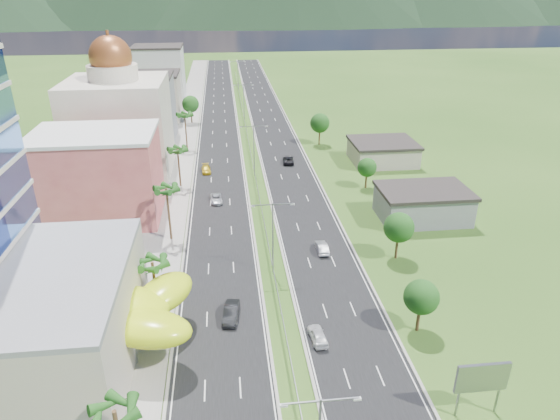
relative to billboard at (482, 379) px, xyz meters
name	(u,v)px	position (x,y,z in m)	size (l,w,h in m)	color
ground	(281,314)	(-17.00, 18.00, -4.42)	(500.00, 500.00, 0.00)	#2D5119
road_left	(219,127)	(-24.50, 108.00, -4.40)	(11.00, 260.00, 0.04)	black
road_right	(271,125)	(-9.50, 108.00, -4.40)	(11.00, 260.00, 0.04)	black
sidewalk_left	(186,127)	(-34.00, 108.00, -4.36)	(7.00, 260.00, 0.12)	gray
median_guardrail	(249,142)	(-17.00, 89.99, -3.80)	(0.10, 216.06, 0.76)	gray
streetlight_median_b	(273,231)	(-17.00, 28.00, 2.33)	(6.04, 0.25, 11.00)	gray
streetlight_median_c	(254,145)	(-17.00, 68.00, 2.33)	(6.04, 0.25, 11.00)	gray
streetlight_median_d	(244,99)	(-17.00, 113.00, 2.33)	(6.04, 0.25, 11.00)	gray
streetlight_median_e	(238,73)	(-17.00, 158.00, 2.33)	(6.04, 0.25, 11.00)	gray
lime_canopy	(107,312)	(-37.00, 14.00, 0.57)	(18.00, 15.00, 7.40)	#C4DF15
pink_shophouse	(99,178)	(-45.00, 50.00, 3.08)	(20.00, 15.00, 15.00)	#C35054
domed_building	(119,121)	(-45.00, 73.00, 6.93)	(20.00, 20.00, 28.70)	beige
midrise_grey	(142,109)	(-44.00, 98.00, 3.58)	(16.00, 15.00, 16.00)	gray
midrise_beige	(153,97)	(-44.00, 120.00, 2.08)	(16.00, 15.00, 13.00)	#BDAF9C
midrise_white	(160,75)	(-44.00, 143.00, 4.58)	(16.00, 15.00, 18.00)	silver
billboard	(482,379)	(0.00, 0.00, 0.00)	(5.20, 0.35, 6.20)	gray
shed_near	(423,205)	(11.00, 43.00, -1.92)	(15.00, 10.00, 5.00)	gray
shed_far	(383,153)	(13.00, 73.00, -2.22)	(14.00, 12.00, 4.40)	#BDAF9C
palm_tree_a	(115,416)	(-32.50, -4.00, 3.60)	(3.60, 3.60, 9.10)	#47301C
palm_tree_b	(153,265)	(-32.50, 20.00, 2.64)	(3.60, 3.60, 8.10)	#47301C
palm_tree_c	(167,191)	(-32.50, 40.00, 4.08)	(3.60, 3.60, 9.60)	#47301C
palm_tree_d	(178,151)	(-32.50, 63.00, 3.12)	(3.60, 3.60, 8.60)	#47301C
palm_tree_e	(185,116)	(-32.50, 88.00, 3.89)	(3.60, 3.60, 9.40)	#47301C
leafy_tree_lfar	(191,104)	(-32.50, 113.00, 1.16)	(4.90, 4.90, 8.05)	#47301C
leafy_tree_ra	(421,297)	(-1.00, 13.00, 0.35)	(4.20, 4.20, 6.90)	#47301C
leafy_tree_rb	(399,228)	(2.00, 30.00, 0.76)	(4.55, 4.55, 7.47)	#47301C
leafy_tree_rc	(367,168)	(5.00, 58.00, -0.05)	(3.85, 3.85, 6.33)	#47301C
leafy_tree_rd	(320,123)	(1.00, 88.00, 1.16)	(4.90, 4.90, 8.05)	#47301C
mountain_ridge	(289,24)	(43.00, 468.00, -4.42)	(860.00, 140.00, 90.00)	black
car_dark_left	(231,312)	(-23.30, 17.90, -3.56)	(1.74, 4.98, 1.64)	black
car_silver_mid_left	(216,199)	(-25.23, 54.22, -3.74)	(2.14, 4.64, 1.29)	#ABAEB3
car_yellow_far_left	(206,169)	(-27.45, 70.72, -3.70)	(1.90, 4.67, 1.35)	gold
car_white_near_right	(318,335)	(-13.30, 12.50, -3.66)	(1.71, 4.25, 1.45)	silver
car_silver_right	(322,247)	(-8.83, 33.15, -3.65)	(1.55, 4.43, 1.46)	#A1A2A8
car_dark_far_right	(288,160)	(-8.72, 74.75, -3.65)	(2.41, 5.23, 1.45)	black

